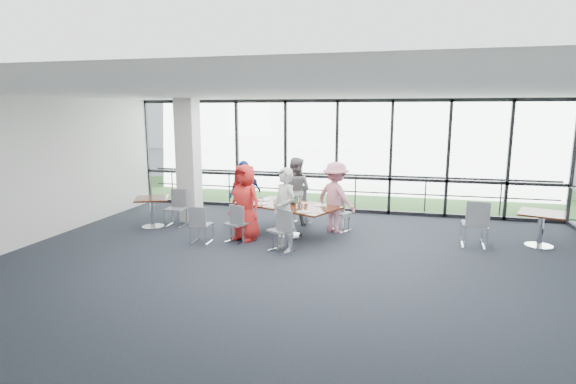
% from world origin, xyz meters
% --- Properties ---
extents(floor, '(12.00, 10.00, 0.02)m').
position_xyz_m(floor, '(0.00, 0.00, -0.01)').
color(floor, '#1F212D').
rests_on(floor, ground).
extents(ceiling, '(12.00, 10.00, 0.04)m').
position_xyz_m(ceiling, '(0.00, 0.00, 3.20)').
color(ceiling, white).
rests_on(ceiling, ground).
extents(wall_left, '(0.10, 10.00, 3.20)m').
position_xyz_m(wall_left, '(-6.00, 0.00, 1.60)').
color(wall_left, silver).
rests_on(wall_left, ground).
extents(wall_front, '(12.00, 0.10, 3.20)m').
position_xyz_m(wall_front, '(0.00, -5.00, 1.60)').
color(wall_front, silver).
rests_on(wall_front, ground).
extents(curtain_wall_back, '(12.00, 0.10, 3.20)m').
position_xyz_m(curtain_wall_back, '(0.00, 5.00, 1.60)').
color(curtain_wall_back, white).
rests_on(curtain_wall_back, ground).
extents(structural_column, '(0.50, 0.50, 3.20)m').
position_xyz_m(structural_column, '(-3.60, 3.00, 1.60)').
color(structural_column, silver).
rests_on(structural_column, ground).
extents(apron, '(80.00, 70.00, 0.02)m').
position_xyz_m(apron, '(0.00, 10.00, -0.02)').
color(apron, slate).
rests_on(apron, ground).
extents(grass_strip, '(80.00, 5.00, 0.01)m').
position_xyz_m(grass_strip, '(0.00, 8.00, 0.01)').
color(grass_strip, '#2C5E26').
rests_on(grass_strip, ground).
extents(hangar_main, '(24.00, 10.00, 6.00)m').
position_xyz_m(hangar_main, '(4.00, 32.00, 3.00)').
color(hangar_main, silver).
rests_on(hangar_main, ground).
extents(hangar_aux, '(10.00, 6.00, 4.00)m').
position_xyz_m(hangar_aux, '(-18.00, 28.00, 2.00)').
color(hangar_aux, silver).
rests_on(hangar_aux, ground).
extents(guard_rail, '(12.00, 0.06, 0.06)m').
position_xyz_m(guard_rail, '(0.00, 5.60, 0.50)').
color(guard_rail, '#2D2D33').
rests_on(guard_rail, ground).
extents(main_table, '(2.44, 1.97, 0.75)m').
position_xyz_m(main_table, '(-0.64, 2.12, 0.64)').
color(main_table, '#36180A').
rests_on(main_table, ground).
extents(side_table_left, '(1.04, 1.04, 0.75)m').
position_xyz_m(side_table_left, '(-4.18, 2.09, 0.62)').
color(side_table_left, '#36180A').
rests_on(side_table_left, ground).
extents(side_table_right, '(1.11, 1.11, 0.75)m').
position_xyz_m(side_table_right, '(4.72, 2.63, 0.64)').
color(side_table_right, '#36180A').
rests_on(side_table_right, ground).
extents(diner_near_left, '(0.99, 0.83, 1.72)m').
position_xyz_m(diner_near_left, '(-1.57, 1.61, 0.86)').
color(diner_near_left, red).
rests_on(diner_near_left, ground).
extents(diner_near_right, '(0.79, 0.76, 1.74)m').
position_xyz_m(diner_near_right, '(-0.51, 1.02, 0.87)').
color(diner_near_right, silver).
rests_on(diner_near_right, ground).
extents(diner_far_left, '(0.92, 0.67, 1.73)m').
position_xyz_m(diner_far_left, '(-0.81, 3.28, 0.86)').
color(diner_far_left, slate).
rests_on(diner_far_left, ground).
extents(diner_far_right, '(1.22, 1.06, 1.69)m').
position_xyz_m(diner_far_right, '(0.30, 2.75, 0.85)').
color(diner_far_right, '#D17D8F').
rests_on(diner_far_right, ground).
extents(diner_end, '(0.96, 1.10, 1.66)m').
position_xyz_m(diner_end, '(-2.00, 2.83, 0.83)').
color(diner_end, '#1E469A').
rests_on(diner_end, ground).
extents(chair_main_nl, '(0.54, 0.54, 0.85)m').
position_xyz_m(chair_main_nl, '(-1.69, 1.37, 0.43)').
color(chair_main_nl, slate).
rests_on(chair_main_nl, ground).
extents(chair_main_nr, '(0.61, 0.61, 0.90)m').
position_xyz_m(chair_main_nr, '(-0.56, 0.96, 0.45)').
color(chair_main_nr, slate).
rests_on(chair_main_nr, ground).
extents(chair_main_fl, '(0.59, 0.59, 0.96)m').
position_xyz_m(chair_main_fl, '(-0.69, 3.26, 0.48)').
color(chair_main_fl, slate).
rests_on(chair_main_fl, ground).
extents(chair_main_fr, '(0.58, 0.58, 0.89)m').
position_xyz_m(chair_main_fr, '(0.39, 2.87, 0.44)').
color(chair_main_fr, slate).
rests_on(chair_main_fr, ground).
extents(chair_main_end, '(0.46, 0.46, 0.81)m').
position_xyz_m(chair_main_end, '(-2.09, 2.83, 0.41)').
color(chair_main_end, slate).
rests_on(chair_main_end, ground).
extents(chair_spare_la, '(0.42, 0.42, 0.82)m').
position_xyz_m(chair_spare_la, '(-2.43, 1.15, 0.41)').
color(chair_spare_la, slate).
rests_on(chair_spare_la, ground).
extents(chair_spare_lb, '(0.46, 0.46, 0.89)m').
position_xyz_m(chair_spare_lb, '(-3.68, 2.32, 0.45)').
color(chair_spare_lb, slate).
rests_on(chair_spare_lb, ground).
extents(chair_spare_r, '(0.53, 0.53, 1.00)m').
position_xyz_m(chair_spare_r, '(3.34, 2.28, 0.50)').
color(chair_spare_r, slate).
rests_on(chair_spare_r, ground).
extents(plate_nl, '(0.28, 0.28, 0.01)m').
position_xyz_m(plate_nl, '(-1.33, 2.05, 0.76)').
color(plate_nl, white).
rests_on(plate_nl, main_table).
extents(plate_nr, '(0.24, 0.24, 0.01)m').
position_xyz_m(plate_nr, '(-0.21, 1.44, 0.76)').
color(plate_nr, white).
rests_on(plate_nr, main_table).
extents(plate_fl, '(0.24, 0.24, 0.01)m').
position_xyz_m(plate_fl, '(-0.93, 2.72, 0.76)').
color(plate_fl, white).
rests_on(plate_fl, main_table).
extents(plate_fr, '(0.25, 0.25, 0.01)m').
position_xyz_m(plate_fr, '(0.04, 2.20, 0.76)').
color(plate_fr, white).
rests_on(plate_fr, main_table).
extents(plate_end, '(0.28, 0.28, 0.01)m').
position_xyz_m(plate_end, '(-1.41, 2.48, 0.76)').
color(plate_end, white).
rests_on(plate_end, main_table).
extents(tumbler_a, '(0.07, 0.07, 0.15)m').
position_xyz_m(tumbler_a, '(-1.00, 2.03, 0.82)').
color(tumbler_a, white).
rests_on(tumbler_a, main_table).
extents(tumbler_b, '(0.07, 0.07, 0.14)m').
position_xyz_m(tumbler_b, '(-0.39, 1.73, 0.82)').
color(tumbler_b, white).
rests_on(tumbler_b, main_table).
extents(tumbler_c, '(0.07, 0.07, 0.15)m').
position_xyz_m(tumbler_c, '(-0.49, 2.36, 0.82)').
color(tumbler_c, white).
rests_on(tumbler_c, main_table).
extents(tumbler_d, '(0.06, 0.06, 0.13)m').
position_xyz_m(tumbler_d, '(-1.40, 2.26, 0.81)').
color(tumbler_d, white).
rests_on(tumbler_d, main_table).
extents(menu_a, '(0.36, 0.31, 0.00)m').
position_xyz_m(menu_a, '(-0.99, 1.79, 0.75)').
color(menu_a, silver).
rests_on(menu_a, main_table).
extents(menu_b, '(0.36, 0.33, 0.00)m').
position_xyz_m(menu_b, '(0.08, 1.50, 0.75)').
color(menu_b, silver).
rests_on(menu_b, main_table).
extents(menu_c, '(0.32, 0.26, 0.00)m').
position_xyz_m(menu_c, '(-0.31, 2.41, 0.75)').
color(menu_c, silver).
rests_on(menu_c, main_table).
extents(condiment_caddy, '(0.10, 0.07, 0.04)m').
position_xyz_m(condiment_caddy, '(-0.60, 2.17, 0.77)').
color(condiment_caddy, black).
rests_on(condiment_caddy, main_table).
extents(ketchup_bottle, '(0.06, 0.06, 0.18)m').
position_xyz_m(ketchup_bottle, '(-0.63, 2.19, 0.84)').
color(ketchup_bottle, '#B4080B').
rests_on(ketchup_bottle, main_table).
extents(green_bottle, '(0.05, 0.05, 0.20)m').
position_xyz_m(green_bottle, '(-0.55, 2.17, 0.85)').
color(green_bottle, '#256E3C').
rests_on(green_bottle, main_table).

